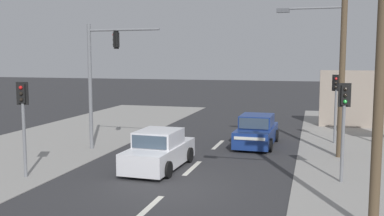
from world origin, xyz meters
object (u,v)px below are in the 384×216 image
object	(u,v)px
pedestal_signal_far_median	(336,97)
sedan_receding_far	(159,151)
pedestal_signal_right_kerb	(344,116)
pedestal_signal_left_kerb	(23,113)
utility_pole_midground_right	(340,46)
sedan_crossing_left	(256,132)
utility_pole_foreground_right	(375,43)
traffic_signal_mast	(100,70)

from	to	relation	value
pedestal_signal_far_median	sedan_receding_far	distance (m)	10.29
pedestal_signal_right_kerb	pedestal_signal_left_kerb	bearing A→B (deg)	-168.13
pedestal_signal_far_median	sedan_receding_far	size ratio (longest dim) A/B	0.83
utility_pole_midground_right	pedestal_signal_left_kerb	bearing A→B (deg)	-149.73
utility_pole_midground_right	pedestal_signal_right_kerb	distance (m)	4.90
utility_pole_midground_right	sedan_crossing_left	bearing A→B (deg)	154.81
utility_pole_foreground_right	utility_pole_midground_right	distance (m)	8.83
utility_pole_foreground_right	traffic_signal_mast	distance (m)	13.58
traffic_signal_mast	pedestal_signal_far_median	size ratio (longest dim) A/B	1.69
utility_pole_midground_right	sedan_receding_far	xyz separation A→B (m)	(-6.95, -3.95, -4.23)
utility_pole_foreground_right	pedestal_signal_right_kerb	size ratio (longest dim) A/B	2.50
pedestal_signal_left_kerb	sedan_crossing_left	world-z (taller)	pedestal_signal_left_kerb
utility_pole_midground_right	pedestal_signal_left_kerb	xyz separation A→B (m)	(-11.28, -6.59, -2.52)
pedestal_signal_left_kerb	sedan_receding_far	size ratio (longest dim) A/B	0.83
traffic_signal_mast	sedan_receding_far	xyz separation A→B (m)	(3.89, -2.68, -3.13)
pedestal_signal_left_kerb	sedan_receding_far	xyz separation A→B (m)	(4.33, 2.64, -1.71)
utility_pole_midground_right	sedan_receding_far	bearing A→B (deg)	-150.42
pedestal_signal_left_kerb	sedan_crossing_left	bearing A→B (deg)	48.01
utility_pole_foreground_right	pedestal_signal_far_median	world-z (taller)	utility_pole_foreground_right
traffic_signal_mast	pedestal_signal_far_median	xyz separation A→B (m)	(10.93, 4.63, -1.42)
sedan_crossing_left	utility_pole_midground_right	bearing A→B (deg)	-25.19
pedestal_signal_right_kerb	sedan_receding_far	world-z (taller)	pedestal_signal_right_kerb
utility_pole_midground_right	sedan_crossing_left	size ratio (longest dim) A/B	2.14
utility_pole_foreground_right	pedestal_signal_right_kerb	world-z (taller)	utility_pole_foreground_right
utility_pole_midground_right	sedan_receding_far	world-z (taller)	utility_pole_midground_right
pedestal_signal_right_kerb	pedestal_signal_far_median	distance (m)	7.57
pedestal_signal_right_kerb	sedan_crossing_left	xyz separation A→B (m)	(-3.78, 5.98, -1.71)
traffic_signal_mast	pedestal_signal_right_kerb	distance (m)	11.34
pedestal_signal_far_median	traffic_signal_mast	bearing A→B (deg)	-157.04
utility_pole_midground_right	pedestal_signal_right_kerb	world-z (taller)	utility_pole_midground_right
traffic_signal_mast	pedestal_signal_left_kerb	size ratio (longest dim) A/B	1.69
utility_pole_foreground_right	traffic_signal_mast	xyz separation A→B (m)	(-11.24, 7.56, -0.98)
traffic_signal_mast	pedestal_signal_left_kerb	distance (m)	5.52
pedestal_signal_far_median	sedan_receding_far	world-z (taller)	pedestal_signal_far_median
traffic_signal_mast	pedestal_signal_left_kerb	bearing A→B (deg)	-94.67
utility_pole_midground_right	sedan_crossing_left	distance (m)	5.93
utility_pole_midground_right	traffic_signal_mast	distance (m)	10.98
utility_pole_foreground_right	utility_pole_midground_right	xyz separation A→B (m)	(-0.39, 8.82, 0.13)
utility_pole_foreground_right	pedestal_signal_right_kerb	xyz separation A→B (m)	(-0.38, 4.61, -2.39)
sedan_receding_far	pedestal_signal_left_kerb	bearing A→B (deg)	-148.63
traffic_signal_mast	sedan_crossing_left	distance (m)	8.32
utility_pole_foreground_right	pedestal_signal_right_kerb	distance (m)	5.21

